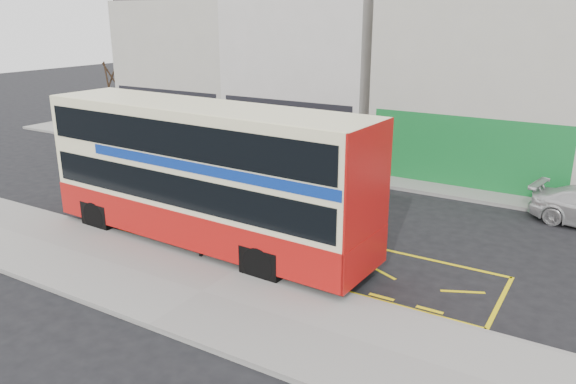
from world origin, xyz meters
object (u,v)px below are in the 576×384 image
Objects in this scene: car_silver at (220,147)px; car_grey at (323,171)px; street_tree_left at (117,71)px; double_decker_bus at (205,174)px; street_tree_right at (530,105)px; bus_stop_post at (200,206)px.

car_grey is at bearing -80.61° from car_silver.
car_grey is 17.51m from street_tree_left.
double_decker_bus is at bearing -125.02° from car_silver.
street_tree_right is (7.74, 11.79, 1.25)m from double_decker_bus.
street_tree_left is at bearing 93.95° from car_silver.
street_tree_right reaches higher than car_silver.
double_decker_bus reaches higher than car_grey.
bus_stop_post is 21.67m from street_tree_left.
car_silver is (-6.50, 9.03, -1.73)m from double_decker_bus.
street_tree_left is (-16.62, 11.79, 1.41)m from double_decker_bus.
car_silver is at bearing 121.22° from bus_stop_post.
double_decker_bus is 4.34× the size of bus_stop_post.
car_grey is (-0.52, 8.98, -1.12)m from bus_stop_post.
bus_stop_post is at bearing -36.72° from street_tree_left.
car_grey is 9.06m from street_tree_right.
street_tree_right reaches higher than bus_stop_post.
car_silver is at bearing -15.27° from street_tree_left.
double_decker_bus is at bearing -123.27° from street_tree_right.
street_tree_left is (-10.12, 2.76, 3.14)m from car_silver.
street_tree_left is 1.04× the size of street_tree_right.
car_silver is at bearing 63.12° from car_grey.
street_tree_right is at bearing -79.72° from car_grey.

